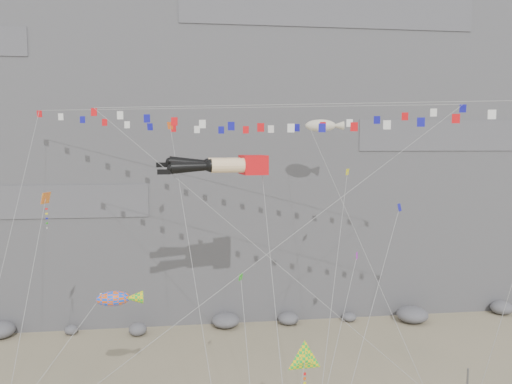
# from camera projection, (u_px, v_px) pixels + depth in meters

# --- Properties ---
(cliff) EXTENTS (80.00, 28.00, 50.00)m
(cliff) POSITION_uv_depth(u_px,v_px,m) (216.00, 78.00, 59.30)
(cliff) COLOR slate
(cliff) RESTS_ON ground
(talus_boulders) EXTENTS (60.00, 3.00, 1.20)m
(talus_boulders) POSITION_uv_depth(u_px,v_px,m) (226.00, 321.00, 46.86)
(talus_boulders) COLOR slate
(talus_boulders) RESTS_ON ground
(legs_kite) EXTENTS (7.67, 16.55, 21.87)m
(legs_kite) POSITION_uv_depth(u_px,v_px,m) (224.00, 165.00, 34.44)
(legs_kite) COLOR red
(legs_kite) RESTS_ON ground
(flag_banner_upper) EXTENTS (31.10, 19.05, 28.50)m
(flag_banner_upper) POSITION_uv_depth(u_px,v_px,m) (233.00, 108.00, 37.71)
(flag_banner_upper) COLOR red
(flag_banner_upper) RESTS_ON ground
(flag_banner_lower) EXTENTS (27.68, 10.16, 22.35)m
(flag_banner_lower) POSITION_uv_depth(u_px,v_px,m) (307.00, 105.00, 31.17)
(flag_banner_lower) COLOR red
(flag_banner_lower) RESTS_ON ground
(harlequin_kite) EXTENTS (1.88, 8.30, 15.65)m
(harlequin_kite) POSITION_uv_depth(u_px,v_px,m) (46.00, 199.00, 31.67)
(harlequin_kite) COLOR red
(harlequin_kite) RESTS_ON ground
(fish_windsock) EXTENTS (8.69, 7.65, 12.44)m
(fish_windsock) POSITION_uv_depth(u_px,v_px,m) (113.00, 299.00, 30.43)
(fish_windsock) COLOR #F5550C
(fish_windsock) RESTS_ON ground
(delta_kite) EXTENTS (3.27, 4.84, 7.47)m
(delta_kite) POSITION_uv_depth(u_px,v_px,m) (305.00, 360.00, 27.11)
(delta_kite) COLOR yellow
(delta_kite) RESTS_ON ground
(blimp_windsock) EXTENTS (6.14, 14.73, 23.59)m
(blimp_windsock) POSITION_uv_depth(u_px,v_px,m) (321.00, 126.00, 41.72)
(blimp_windsock) COLOR beige
(blimp_windsock) RESTS_ON ground
(small_kite_a) EXTENTS (3.78, 15.27, 23.73)m
(small_kite_a) POSITION_uv_depth(u_px,v_px,m) (171.00, 131.00, 35.69)
(small_kite_a) COLOR #DF4F12
(small_kite_a) RESTS_ON ground
(small_kite_b) EXTENTS (6.52, 10.46, 14.88)m
(small_kite_b) POSITION_uv_depth(u_px,v_px,m) (356.00, 259.00, 34.30)
(small_kite_b) COLOR #B122C6
(small_kite_b) RESTS_ON ground
(small_kite_c) EXTENTS (0.98, 9.77, 12.83)m
(small_kite_c) POSITION_uv_depth(u_px,v_px,m) (241.00, 281.00, 30.64)
(small_kite_c) COLOR green
(small_kite_c) RESTS_ON ground
(small_kite_d) EXTENTS (7.37, 16.38, 22.75)m
(small_kite_d) POSITION_uv_depth(u_px,v_px,m) (347.00, 177.00, 38.22)
(small_kite_d) COLOR yellow
(small_kite_d) RESTS_ON ground
(small_kite_e) EXTENTS (7.85, 8.88, 16.90)m
(small_kite_e) POSITION_uv_depth(u_px,v_px,m) (399.00, 211.00, 33.32)
(small_kite_e) COLOR #13129D
(small_kite_e) RESTS_ON ground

